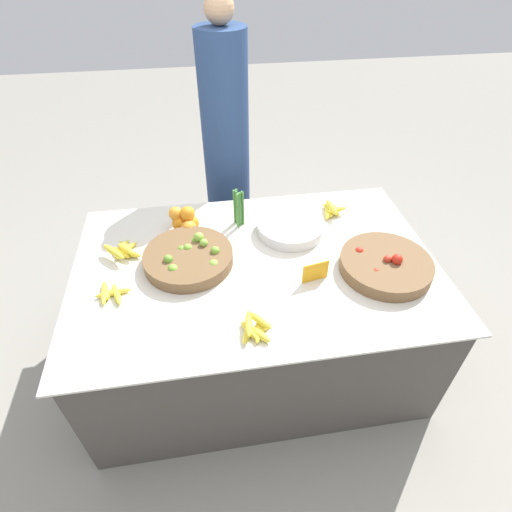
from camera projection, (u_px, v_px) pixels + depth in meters
ground_plane at (256, 351)px, 2.42m from camera, size 12.00×12.00×0.00m
market_table at (256, 312)px, 2.19m from camera, size 1.77×1.17×0.71m
lime_bowl at (189, 257)px, 1.94m from camera, size 0.43×0.43×0.10m
tomato_basket at (386, 265)px, 1.90m from camera, size 0.44×0.44×0.11m
orange_pile at (187, 222)px, 2.13m from camera, size 0.16×0.15×0.14m
metal_bowl at (290, 227)px, 2.14m from camera, size 0.36×0.36×0.06m
price_sign at (315, 272)px, 1.84m from camera, size 0.13×0.03×0.10m
veg_bundle at (239, 208)px, 2.14m from camera, size 0.06×0.06×0.21m
banana_bunch_front_left at (110, 293)px, 1.79m from camera, size 0.16×0.16×0.03m
banana_bunch_middle_left at (123, 251)px, 2.00m from camera, size 0.20×0.20×0.06m
banana_bunch_middle_right at (255, 328)px, 1.62m from camera, size 0.15×0.17×0.06m
banana_bunch_front_right at (331, 210)px, 2.27m from camera, size 0.15×0.16×0.06m
vendor_person at (227, 157)px, 2.60m from camera, size 0.29×0.29×1.73m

